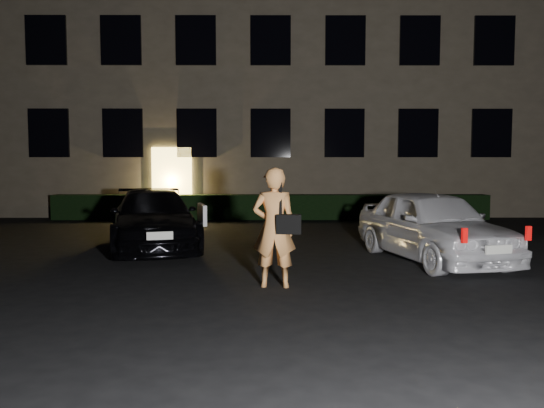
{
  "coord_description": "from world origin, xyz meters",
  "views": [
    {
      "loc": [
        -0.04,
        -7.83,
        1.86
      ],
      "look_at": [
        0.01,
        2.0,
        1.14
      ],
      "focal_mm": 35.0,
      "sensor_mm": 36.0,
      "label": 1
    }
  ],
  "objects": [
    {
      "name": "hedge",
      "position": [
        0.0,
        10.5,
        0.42
      ],
      "size": [
        15.0,
        0.7,
        0.85
      ],
      "primitive_type": "cube",
      "color": "black",
      "rests_on": "ground"
    },
    {
      "name": "ground",
      "position": [
        0.0,
        0.0,
        0.0
      ],
      "size": [
        80.0,
        80.0,
        0.0
      ],
      "primitive_type": "plane",
      "color": "black",
      "rests_on": "ground"
    },
    {
      "name": "building",
      "position": [
        -0.0,
        14.99,
        6.0
      ],
      "size": [
        20.0,
        8.11,
        12.0
      ],
      "color": "brown",
      "rests_on": "ground"
    },
    {
      "name": "man",
      "position": [
        0.04,
        0.18,
        0.92
      ],
      "size": [
        0.76,
        0.48,
        1.83
      ],
      "rotation": [
        0.0,
        0.0,
        3.08
      ],
      "color": "#E0924D",
      "rests_on": "ground"
    },
    {
      "name": "sedan",
      "position": [
        -2.66,
        4.08,
        0.65
      ],
      "size": [
        2.95,
        4.83,
        1.31
      ],
      "rotation": [
        0.0,
        0.0,
        0.27
      ],
      "color": "black",
      "rests_on": "ground"
    },
    {
      "name": "hatch",
      "position": [
        3.13,
        2.42,
        0.7
      ],
      "size": [
        2.56,
        4.38,
        1.4
      ],
      "rotation": [
        0.0,
        0.0,
        0.23
      ],
      "color": "white",
      "rests_on": "ground"
    }
  ]
}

